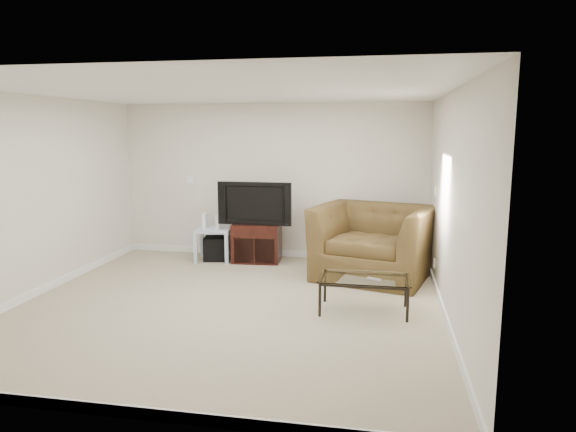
% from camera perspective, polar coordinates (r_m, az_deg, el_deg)
% --- Properties ---
extents(floor, '(5.00, 5.00, 0.00)m').
position_cam_1_polar(floor, '(6.28, -6.57, -9.79)').
color(floor, tan).
rests_on(floor, ground).
extents(ceiling, '(5.00, 5.00, 0.00)m').
position_cam_1_polar(ceiling, '(5.94, -7.04, 13.61)').
color(ceiling, white).
rests_on(ceiling, ground).
extents(wall_back, '(5.00, 0.02, 2.50)m').
position_cam_1_polar(wall_back, '(8.39, -1.76, 3.90)').
color(wall_back, silver).
rests_on(wall_back, ground).
extents(wall_left, '(0.02, 5.00, 2.50)m').
position_cam_1_polar(wall_left, '(7.13, -26.39, 1.93)').
color(wall_left, silver).
rests_on(wall_left, ground).
extents(wall_right, '(0.02, 5.00, 2.50)m').
position_cam_1_polar(wall_right, '(5.77, 17.68, 0.90)').
color(wall_right, silver).
rests_on(wall_right, ground).
extents(plate_back, '(0.12, 0.02, 0.12)m').
position_cam_1_polar(plate_back, '(8.78, -10.78, 3.99)').
color(plate_back, white).
rests_on(plate_back, wall_back).
extents(plate_right_switch, '(0.02, 0.09, 0.13)m').
position_cam_1_polar(plate_right_switch, '(7.34, 16.05, 2.74)').
color(plate_right_switch, white).
rests_on(plate_right_switch, wall_right).
extents(plate_right_outlet, '(0.02, 0.08, 0.12)m').
position_cam_1_polar(plate_right_outlet, '(7.22, 15.93, -5.04)').
color(plate_right_outlet, white).
rests_on(plate_right_outlet, wall_right).
extents(tv_stand, '(0.77, 0.56, 0.62)m').
position_cam_1_polar(tv_stand, '(8.19, -3.46, -2.92)').
color(tv_stand, black).
rests_on(tv_stand, floor).
extents(dvd_player, '(0.40, 0.29, 0.05)m').
position_cam_1_polar(dvd_player, '(8.11, -3.53, -1.57)').
color(dvd_player, black).
rests_on(dvd_player, tv_stand).
extents(television, '(1.08, 0.22, 0.67)m').
position_cam_1_polar(television, '(8.04, -3.54, 1.51)').
color(television, black).
rests_on(television, tv_stand).
extents(side_table, '(0.61, 0.61, 0.52)m').
position_cam_1_polar(side_table, '(8.34, -8.23, -3.10)').
color(side_table, '#AEC4D8').
rests_on(side_table, floor).
extents(subwoofer, '(0.44, 0.44, 0.37)m').
position_cam_1_polar(subwoofer, '(8.37, -7.97, -3.58)').
color(subwoofer, black).
rests_on(subwoofer, floor).
extents(game_console, '(0.07, 0.18, 0.24)m').
position_cam_1_polar(game_console, '(8.27, -9.21, -0.54)').
color(game_console, white).
rests_on(game_console, side_table).
extents(game_case, '(0.09, 0.16, 0.21)m').
position_cam_1_polar(game_case, '(8.24, -7.87, -0.67)').
color(game_case, silver).
rests_on(game_case, side_table).
extents(recliner, '(1.78, 1.39, 1.37)m').
position_cam_1_polar(recliner, '(7.34, 9.50, -1.51)').
color(recliner, '#4D311E').
rests_on(recliner, floor).
extents(coffee_table, '(1.03, 0.59, 0.40)m').
position_cam_1_polar(coffee_table, '(6.03, 8.44, -8.62)').
color(coffee_table, black).
rests_on(coffee_table, floor).
extents(remote, '(0.17, 0.11, 0.02)m').
position_cam_1_polar(remote, '(5.89, 9.53, -6.92)').
color(remote, '#B2B2B7').
rests_on(remote, coffee_table).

